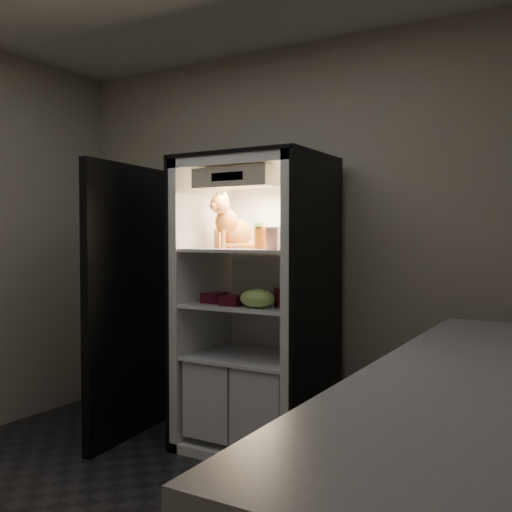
{
  "coord_description": "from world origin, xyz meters",
  "views": [
    {
      "loc": [
        1.85,
        -1.79,
        1.37
      ],
      "look_at": [
        0.02,
        1.32,
        1.24
      ],
      "focal_mm": 40.0,
      "sensor_mm": 36.0,
      "label": 1
    }
  ],
  "objects_px": {
    "parmesan_shaker": "(259,235)",
    "soda_can_b": "(287,297)",
    "mayo_tub": "(272,237)",
    "condiment_jar": "(253,296)",
    "grape_bag": "(257,299)",
    "tabby_cat": "(232,227)",
    "soda_can_a": "(280,294)",
    "soda_can_c": "(279,297)",
    "pepper_jar": "(303,233)",
    "salsa_jar": "(261,238)",
    "cream_carton": "(275,239)",
    "berry_box_left": "(215,298)",
    "berry_box_right": "(233,300)",
    "refrigerator": "(258,325)",
    "kitchen_counter": "(465,504)"
  },
  "relations": [
    {
      "from": "tabby_cat",
      "to": "cream_carton",
      "type": "xyz_separation_m",
      "value": [
        0.44,
        -0.22,
        -0.08
      ]
    },
    {
      "from": "soda_can_b",
      "to": "pepper_jar",
      "type": "bearing_deg",
      "value": 41.24
    },
    {
      "from": "mayo_tub",
      "to": "berry_box_left",
      "type": "height_order",
      "value": "mayo_tub"
    },
    {
      "from": "refrigerator",
      "to": "soda_can_a",
      "type": "distance_m",
      "value": 0.25
    },
    {
      "from": "refrigerator",
      "to": "condiment_jar",
      "type": "height_order",
      "value": "refrigerator"
    },
    {
      "from": "mayo_tub",
      "to": "condiment_jar",
      "type": "distance_m",
      "value": 0.4
    },
    {
      "from": "kitchen_counter",
      "to": "parmesan_shaker",
      "type": "xyz_separation_m",
      "value": [
        -1.48,
        1.16,
        0.91
      ]
    },
    {
      "from": "soda_can_b",
      "to": "grape_bag",
      "type": "height_order",
      "value": "grape_bag"
    },
    {
      "from": "cream_carton",
      "to": "soda_can_a",
      "type": "xyz_separation_m",
      "value": [
        -0.11,
        0.27,
        -0.36
      ]
    },
    {
      "from": "refrigerator",
      "to": "cream_carton",
      "type": "relative_size",
      "value": 14.81
    },
    {
      "from": "condiment_jar",
      "to": "salsa_jar",
      "type": "bearing_deg",
      "value": -37.05
    },
    {
      "from": "soda_can_a",
      "to": "soda_can_c",
      "type": "relative_size",
      "value": 0.96
    },
    {
      "from": "soda_can_c",
      "to": "grape_bag",
      "type": "relative_size",
      "value": 0.53
    },
    {
      "from": "condiment_jar",
      "to": "tabby_cat",
      "type": "bearing_deg",
      "value": 172.66
    },
    {
      "from": "refrigerator",
      "to": "parmesan_shaker",
      "type": "bearing_deg",
      "value": -49.75
    },
    {
      "from": "pepper_jar",
      "to": "parmesan_shaker",
      "type": "bearing_deg",
      "value": -174.26
    },
    {
      "from": "refrigerator",
      "to": "tabby_cat",
      "type": "height_order",
      "value": "refrigerator"
    },
    {
      "from": "pepper_jar",
      "to": "grape_bag",
      "type": "bearing_deg",
      "value": -124.24
    },
    {
      "from": "mayo_tub",
      "to": "soda_can_c",
      "type": "height_order",
      "value": "mayo_tub"
    },
    {
      "from": "salsa_jar",
      "to": "berry_box_left",
      "type": "bearing_deg",
      "value": -172.82
    },
    {
      "from": "mayo_tub",
      "to": "condiment_jar",
      "type": "xyz_separation_m",
      "value": [
        -0.08,
        -0.11,
        -0.38
      ]
    },
    {
      "from": "soda_can_c",
      "to": "grape_bag",
      "type": "xyz_separation_m",
      "value": [
        -0.08,
        -0.12,
        -0.0
      ]
    },
    {
      "from": "pepper_jar",
      "to": "berry_box_right",
      "type": "xyz_separation_m",
      "value": [
        -0.37,
        -0.24,
        -0.42
      ]
    },
    {
      "from": "berry_box_left",
      "to": "soda_can_b",
      "type": "bearing_deg",
      "value": 13.47
    },
    {
      "from": "soda_can_a",
      "to": "berry_box_right",
      "type": "bearing_deg",
      "value": -128.71
    },
    {
      "from": "mayo_tub",
      "to": "condiment_jar",
      "type": "height_order",
      "value": "mayo_tub"
    },
    {
      "from": "parmesan_shaker",
      "to": "soda_can_b",
      "type": "distance_m",
      "value": 0.44
    },
    {
      "from": "berry_box_left",
      "to": "salsa_jar",
      "type": "bearing_deg",
      "value": 7.18
    },
    {
      "from": "soda_can_a",
      "to": "grape_bag",
      "type": "bearing_deg",
      "value": -91.28
    },
    {
      "from": "soda_can_b",
      "to": "berry_box_left",
      "type": "relative_size",
      "value": 0.84
    },
    {
      "from": "parmesan_shaker",
      "to": "salsa_jar",
      "type": "relative_size",
      "value": 1.21
    },
    {
      "from": "soda_can_b",
      "to": "condiment_jar",
      "type": "relative_size",
      "value": 1.27
    },
    {
      "from": "pepper_jar",
      "to": "berry_box_left",
      "type": "bearing_deg",
      "value": -161.78
    },
    {
      "from": "tabby_cat",
      "to": "soda_can_b",
      "type": "bearing_deg",
      "value": 9.46
    },
    {
      "from": "tabby_cat",
      "to": "soda_can_a",
      "type": "bearing_deg",
      "value": 21.72
    },
    {
      "from": "berry_box_left",
      "to": "soda_can_a",
      "type": "bearing_deg",
      "value": 26.86
    },
    {
      "from": "mayo_tub",
      "to": "soda_can_c",
      "type": "relative_size",
      "value": 1.16
    },
    {
      "from": "soda_can_c",
      "to": "berry_box_left",
      "type": "relative_size",
      "value": 0.9
    },
    {
      "from": "condiment_jar",
      "to": "grape_bag",
      "type": "xyz_separation_m",
      "value": [
        0.15,
        -0.2,
        0.01
      ]
    },
    {
      "from": "parmesan_shaker",
      "to": "mayo_tub",
      "type": "bearing_deg",
      "value": 54.37
    },
    {
      "from": "parmesan_shaker",
      "to": "berry_box_left",
      "type": "distance_m",
      "value": 0.49
    },
    {
      "from": "mayo_tub",
      "to": "tabby_cat",
      "type": "bearing_deg",
      "value": -160.64
    },
    {
      "from": "soda_can_b",
      "to": "soda_can_c",
      "type": "height_order",
      "value": "soda_can_c"
    },
    {
      "from": "tabby_cat",
      "to": "condiment_jar",
      "type": "distance_m",
      "value": 0.48
    },
    {
      "from": "parmesan_shaker",
      "to": "mayo_tub",
      "type": "distance_m",
      "value": 0.1
    },
    {
      "from": "condiment_jar",
      "to": "grape_bag",
      "type": "relative_size",
      "value": 0.39
    },
    {
      "from": "kitchen_counter",
      "to": "salsa_jar",
      "type": "relative_size",
      "value": 17.72
    },
    {
      "from": "pepper_jar",
      "to": "soda_can_b",
      "type": "relative_size",
      "value": 1.74
    },
    {
      "from": "tabby_cat",
      "to": "cream_carton",
      "type": "relative_size",
      "value": 2.96
    },
    {
      "from": "tabby_cat",
      "to": "grape_bag",
      "type": "bearing_deg",
      "value": -21.06
    }
  ]
}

